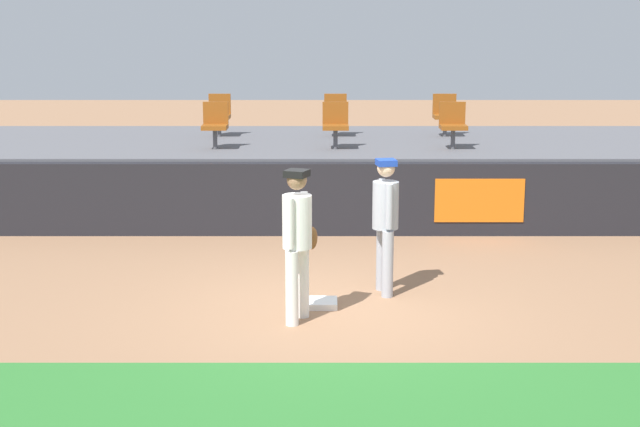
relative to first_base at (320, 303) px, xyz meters
The scene contains 13 objects.
ground_plane 0.25m from the first_base, 47.01° to the right, with size 60.00×60.00×0.00m, color #936B4C.
grass_foreground_strip 3.37m from the first_base, 87.20° to the right, with size 18.00×2.80×0.01m, color #2D722D.
first_base is the anchor object (origin of this frame).
player_fielder_home 1.22m from the first_base, 116.78° to the right, with size 0.50×0.52×1.86m.
player_runner_visitor 1.43m from the first_base, 34.09° to the left, with size 0.40×0.50×1.81m.
field_wall 3.99m from the first_base, 87.43° to the left, with size 18.00×0.26×1.23m.
bleacher_platform 6.55m from the first_base, 88.55° to the left, with size 18.00×4.80×1.27m, color #59595E.
seat_front_right 6.14m from the first_base, 66.04° to the left, with size 0.48×0.44×0.84m.
seat_back_center 7.39m from the first_base, 87.68° to the left, with size 0.45×0.44×0.84m.
seat_back_right 7.80m from the first_base, 70.89° to the left, with size 0.47×0.44×0.84m.
seat_back_left 7.67m from the first_base, 105.87° to the left, with size 0.44×0.44×0.84m.
seat_front_center 5.66m from the first_base, 87.23° to the left, with size 0.47×0.44×0.84m.
seat_front_left 5.97m from the first_base, 109.66° to the left, with size 0.46×0.44×0.84m.
Camera 1 is at (-0.19, -11.03, 3.62)m, focal length 51.45 mm.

